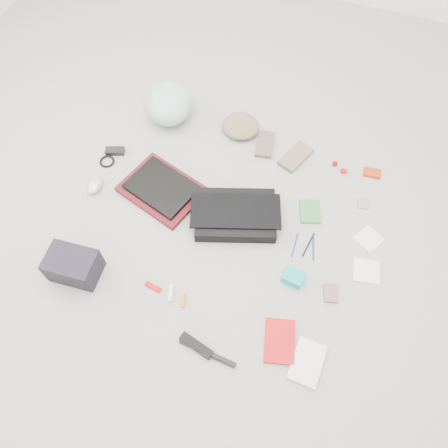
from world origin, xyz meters
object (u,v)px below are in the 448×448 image
(bike_helmet, at_px, (169,103))
(accordion_wallet, at_px, (293,277))
(book_red, at_px, (280,341))
(laptop, at_px, (161,187))
(messenger_bag, at_px, (236,215))
(camera_bag, at_px, (74,266))

(bike_helmet, xyz_separation_m, accordion_wallet, (0.94, -0.74, -0.07))
(book_red, bearing_deg, laptop, 131.42)
(accordion_wallet, bearing_deg, messenger_bag, 156.12)
(book_red, xyz_separation_m, accordion_wallet, (-0.03, 0.30, 0.01))
(laptop, xyz_separation_m, book_red, (0.79, -0.53, -0.03))
(camera_bag, height_order, book_red, camera_bag)
(book_red, relative_size, accordion_wallet, 2.09)
(camera_bag, bearing_deg, bike_helmet, 84.44)
(laptop, distance_m, camera_bag, 0.58)
(laptop, height_order, accordion_wallet, laptop)
(messenger_bag, relative_size, laptop, 1.19)
(camera_bag, distance_m, book_red, 0.98)
(camera_bag, bearing_deg, laptop, 66.60)
(laptop, distance_m, bike_helmet, 0.53)
(messenger_bag, bearing_deg, bike_helmet, 118.94)
(accordion_wallet, bearing_deg, bike_helmet, 149.05)
(messenger_bag, relative_size, camera_bag, 1.77)
(camera_bag, bearing_deg, accordion_wallet, 13.13)
(laptop, bearing_deg, messenger_bag, 13.87)
(camera_bag, bearing_deg, messenger_bag, 36.71)
(laptop, relative_size, camera_bag, 1.49)
(bike_helmet, bearing_deg, laptop, -94.20)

